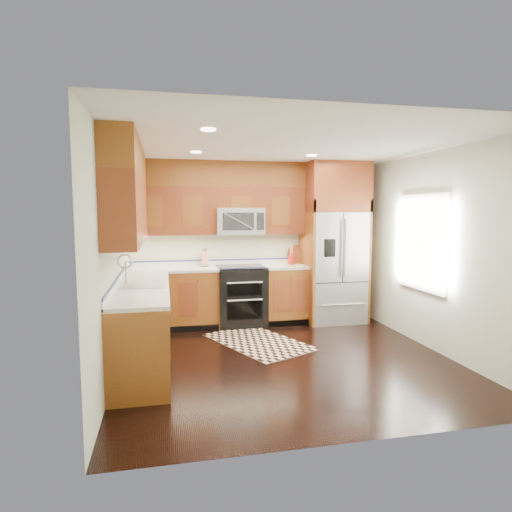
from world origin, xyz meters
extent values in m
plane|color=black|center=(0.00, 0.00, 0.00)|extent=(4.00, 4.00, 0.00)
cube|color=silver|center=(0.00, 2.00, 1.30)|extent=(4.00, 0.02, 2.60)
cube|color=silver|center=(-2.00, 0.00, 1.30)|extent=(0.02, 4.00, 2.60)
cube|color=silver|center=(2.00, 0.00, 1.30)|extent=(0.02, 4.00, 2.60)
cube|color=white|center=(1.98, 0.20, 1.40)|extent=(0.04, 1.10, 1.30)
cube|color=white|center=(1.97, 0.20, 1.40)|extent=(0.02, 0.95, 1.15)
cube|color=brown|center=(-1.31, 1.70, 0.45)|extent=(1.37, 0.60, 0.90)
cube|color=brown|center=(0.49, 1.70, 0.45)|extent=(0.72, 0.60, 0.90)
cube|color=brown|center=(-1.70, 0.20, 0.45)|extent=(0.60, 2.40, 0.90)
cube|color=silver|center=(-0.57, 1.70, 0.92)|extent=(2.85, 0.62, 0.04)
cube|color=silver|center=(-1.70, 0.20, 0.92)|extent=(0.62, 2.40, 0.04)
cube|color=brown|center=(-0.57, 1.83, 1.83)|extent=(2.85, 0.33, 0.75)
cube|color=brown|center=(-1.83, 0.20, 1.83)|extent=(0.33, 2.40, 0.75)
cube|color=brown|center=(-0.57, 1.83, 2.40)|extent=(2.85, 0.33, 0.40)
cube|color=brown|center=(-1.83, 0.20, 2.40)|extent=(0.33, 2.40, 0.40)
cube|color=black|center=(-0.25, 1.67, 0.46)|extent=(0.76, 0.64, 0.92)
cube|color=black|center=(-0.25, 1.67, 0.94)|extent=(0.76, 0.60, 0.02)
cube|color=black|center=(-0.25, 1.35, 0.62)|extent=(0.55, 0.01, 0.18)
cube|color=black|center=(-0.25, 1.35, 0.30)|extent=(0.55, 0.01, 0.28)
cylinder|color=#B2B2B7|center=(-0.25, 1.33, 0.74)|extent=(0.55, 0.02, 0.02)
cylinder|color=#B2B2B7|center=(-0.25, 1.33, 0.47)|extent=(0.55, 0.02, 0.02)
cube|color=#B2B2B7|center=(-0.25, 1.80, 1.66)|extent=(0.76, 0.40, 0.42)
cube|color=black|center=(-0.30, 1.60, 1.66)|extent=(0.50, 0.01, 0.28)
cube|color=#B2B2B7|center=(1.30, 1.63, 0.90)|extent=(0.90, 0.74, 1.80)
cube|color=black|center=(1.30, 1.26, 1.25)|extent=(0.01, 0.01, 1.08)
cube|color=black|center=(1.08, 1.25, 1.25)|extent=(0.18, 0.01, 0.28)
cube|color=brown|center=(0.83, 1.63, 1.00)|extent=(0.04, 0.74, 2.00)
cube|color=brown|center=(1.77, 1.63, 1.00)|extent=(0.04, 0.74, 2.00)
cube|color=brown|center=(1.30, 1.63, 2.20)|extent=(0.98, 0.74, 0.80)
cube|color=#B2B2B7|center=(-1.70, 0.20, 0.95)|extent=(0.50, 0.42, 0.02)
cylinder|color=#B2B2B7|center=(-1.90, 0.42, 1.08)|extent=(0.02, 0.02, 0.28)
torus|color=#B2B2B7|center=(-1.90, 0.34, 1.22)|extent=(0.18, 0.02, 0.18)
cube|color=black|center=(-0.18, 0.70, 0.01)|extent=(1.47, 1.77, 0.01)
cube|color=tan|center=(-0.80, 1.86, 1.05)|extent=(0.10, 0.14, 0.23)
cylinder|color=#B32116|center=(0.61, 1.77, 1.02)|extent=(0.15, 0.15, 0.15)
cylinder|color=brown|center=(0.75, 1.94, 0.95)|extent=(0.36, 0.36, 0.02)
camera|label=1|loc=(-1.43, -4.96, 1.82)|focal=30.00mm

